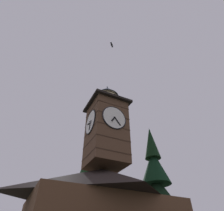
{
  "coord_description": "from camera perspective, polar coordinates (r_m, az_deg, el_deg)",
  "views": [
    {
      "loc": [
        4.87,
        13.32,
        1.9
      ],
      "look_at": [
        -2.38,
        -1.29,
        14.41
      ],
      "focal_mm": 31.04,
      "sensor_mm": 36.0,
      "label": 1
    }
  ],
  "objects": [
    {
      "name": "flying_bird_high",
      "position": [
        23.71,
        -0.09,
        17.47
      ],
      "size": [
        0.59,
        0.62,
        0.14
      ],
      "color": "black"
    },
    {
      "name": "pine_tree_behind",
      "position": [
        24.13,
        -8.14,
        -28.29
      ],
      "size": [
        6.34,
        6.34,
        12.82
      ],
      "color": "#473323",
      "rests_on": "ground_plane"
    },
    {
      "name": "pine_tree_aside",
      "position": [
        23.19,
        13.65,
        -25.79
      ],
      "size": [
        6.1,
        6.1,
        15.13
      ],
      "color": "#473323",
      "rests_on": "ground_plane"
    },
    {
      "name": "moon",
      "position": [
        62.77,
        -10.13,
        -26.96
      ],
      "size": [
        1.84,
        1.84,
        1.84
      ],
      "color": "silver"
    },
    {
      "name": "clock_tower",
      "position": [
        19.54,
        -1.65,
        -5.8
      ],
      "size": [
        4.06,
        4.06,
        9.55
      ],
      "color": "brown",
      "rests_on": "building_main"
    }
  ]
}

